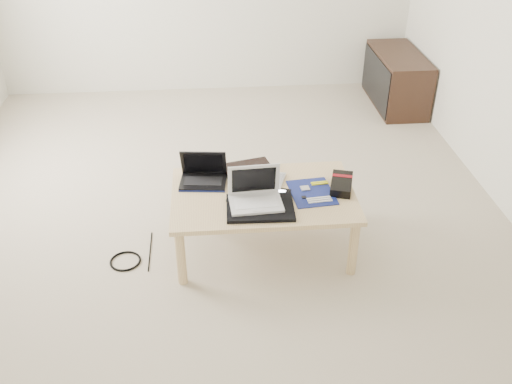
{
  "coord_description": "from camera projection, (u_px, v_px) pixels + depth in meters",
  "views": [
    {
      "loc": [
        0.01,
        -3.53,
        2.24
      ],
      "look_at": [
        0.26,
        -0.67,
        0.41
      ],
      "focal_mm": 40.0,
      "sensor_mm": 36.0,
      "label": 1
    }
  ],
  "objects": [
    {
      "name": "remote",
      "position": [
        279.0,
        182.0,
        3.52
      ],
      "size": [
        0.11,
        0.21,
        0.02
      ],
      "color": "silver",
      "rests_on": "coffee_table"
    },
    {
      "name": "floor_cable_trail",
      "position": [
        150.0,
        251.0,
        3.58
      ],
      "size": [
        0.01,
        0.39,
        0.01
      ],
      "primitive_type": "cylinder",
      "rotation": [
        1.57,
        0.0,
        0.01
      ],
      "color": "black",
      "rests_on": "ground"
    },
    {
      "name": "media_cabinet",
      "position": [
        396.0,
        79.0,
        5.39
      ],
      "size": [
        0.41,
        0.9,
        0.5
      ],
      "color": "#382117",
      "rests_on": "ground"
    },
    {
      "name": "ground",
      "position": [
        213.0,
        192.0,
        4.17
      ],
      "size": [
        4.0,
        4.0,
        0.0
      ],
      "primitive_type": "plane",
      "color": "#B5A993",
      "rests_on": "ground"
    },
    {
      "name": "floor_cable_coil",
      "position": [
        125.0,
        261.0,
        3.5
      ],
      "size": [
        0.25,
        0.25,
        0.01
      ],
      "primitive_type": "torus",
      "rotation": [
        0.0,
        0.0,
        -0.42
      ],
      "color": "black",
      "rests_on": "ground"
    },
    {
      "name": "neoprene_sleeve",
      "position": [
        260.0,
        208.0,
        3.27
      ],
      "size": [
        0.4,
        0.3,
        0.02
      ],
      "primitive_type": "cube",
      "rotation": [
        0.0,
        0.0,
        -0.04
      ],
      "color": "black",
      "rests_on": "coffee_table"
    },
    {
      "name": "tablet",
      "position": [
        265.0,
        196.0,
        3.39
      ],
      "size": [
        0.33,
        0.29,
        0.01
      ],
      "color": "black",
      "rests_on": "coffee_table"
    },
    {
      "name": "coffee_table",
      "position": [
        263.0,
        200.0,
        3.45
      ],
      "size": [
        1.1,
        0.7,
        0.4
      ],
      "color": "#D2B97E",
      "rests_on": "ground"
    },
    {
      "name": "gpu_box",
      "position": [
        342.0,
        184.0,
        3.46
      ],
      "size": [
        0.19,
        0.27,
        0.05
      ],
      "color": "black",
      "rests_on": "coffee_table"
    },
    {
      "name": "netbook",
      "position": [
        203.0,
        176.0,
        3.51
      ],
      "size": [
        0.3,
        0.24,
        0.2
      ],
      "color": "black",
      "rests_on": "coffee_table"
    },
    {
      "name": "motherboard",
      "position": [
        312.0,
        192.0,
        3.42
      ],
      "size": [
        0.28,
        0.33,
        0.01
      ],
      "color": "#0B104B",
      "rests_on": "coffee_table"
    },
    {
      "name": "white_laptop",
      "position": [
        255.0,
        195.0,
        3.28
      ],
      "size": [
        0.31,
        0.23,
        0.22
      ],
      "color": "silver",
      "rests_on": "neoprene_sleeve"
    },
    {
      "name": "book",
      "position": [
        249.0,
        171.0,
        3.61
      ],
      "size": [
        0.35,
        0.32,
        0.03
      ],
      "color": "black",
      "rests_on": "coffee_table"
    },
    {
      "name": "cable_coil",
      "position": [
        234.0,
        200.0,
        3.34
      ],
      "size": [
        0.11,
        0.11,
        0.01
      ],
      "primitive_type": "torus",
      "rotation": [
        0.0,
        0.0,
        0.2
      ],
      "color": "black",
      "rests_on": "coffee_table"
    }
  ]
}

